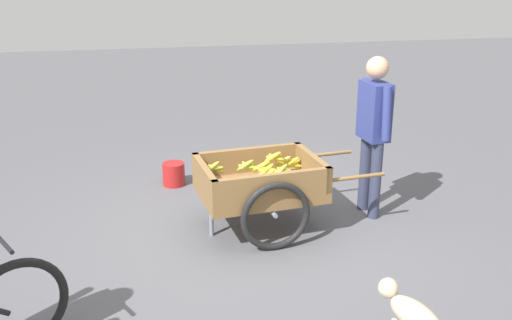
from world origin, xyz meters
TOP-DOWN VIEW (x-y plane):
  - ground_plane at (0.00, 0.00)m, footprint 24.00×24.00m
  - fruit_cart at (-0.13, -0.26)m, footprint 1.73×1.01m
  - vendor_person at (-1.25, -0.39)m, footprint 0.24×0.57m
  - dog at (-0.72, 1.69)m, footprint 0.30×0.65m
  - plastic_bucket at (0.61, -1.55)m, footprint 0.25×0.25m

SIDE VIEW (x-z plane):
  - ground_plane at x=0.00m, z-range 0.00..0.00m
  - plastic_bucket at x=0.61m, z-range 0.00..0.26m
  - dog at x=-0.72m, z-range 0.07..0.47m
  - fruit_cart at x=-0.13m, z-range 0.08..0.80m
  - vendor_person at x=-1.25m, z-range 0.15..1.73m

